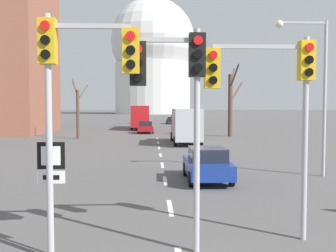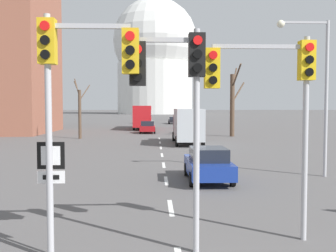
{
  "view_description": "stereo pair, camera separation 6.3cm",
  "coord_description": "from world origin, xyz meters",
  "px_view_note": "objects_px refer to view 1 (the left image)",
  "views": [
    {
      "loc": [
        -0.6,
        -3.91,
        3.32
      ],
      "look_at": [
        -0.19,
        5.6,
        2.83
      ],
      "focal_mm": 40.0,
      "sensor_mm": 36.0,
      "label": 1
    },
    {
      "loc": [
        -0.54,
        -3.91,
        3.32
      ],
      "look_at": [
        -0.19,
        5.6,
        2.83
      ],
      "focal_mm": 40.0,
      "sensor_mm": 36.0,
      "label": 2
    }
  ],
  "objects_px": {
    "street_lamp_right": "(315,79)",
    "delivery_truck": "(186,125)",
    "sedan_near_right": "(146,127)",
    "city_bus": "(141,115)",
    "traffic_signal_near_left": "(77,74)",
    "route_sign_post": "(51,177)",
    "traffic_signal_near_right": "(273,86)",
    "sedan_near_left": "(171,120)",
    "traffic_signal_centre_tall": "(177,84)",
    "sedan_mid_centre": "(139,120)",
    "sedan_far_left": "(207,164)"
  },
  "relations": [
    {
      "from": "sedan_near_left",
      "to": "city_bus",
      "type": "relative_size",
      "value": 0.42
    },
    {
      "from": "traffic_signal_centre_tall",
      "to": "street_lamp_right",
      "type": "relative_size",
      "value": 0.69
    },
    {
      "from": "sedan_mid_centre",
      "to": "street_lamp_right",
      "type": "bearing_deg",
      "value": -79.94
    },
    {
      "from": "traffic_signal_near_right",
      "to": "city_bus",
      "type": "relative_size",
      "value": 0.47
    },
    {
      "from": "city_bus",
      "to": "sedan_mid_centre",
      "type": "bearing_deg",
      "value": 92.94
    },
    {
      "from": "traffic_signal_near_left",
      "to": "street_lamp_right",
      "type": "relative_size",
      "value": 0.72
    },
    {
      "from": "traffic_signal_near_left",
      "to": "traffic_signal_near_right",
      "type": "height_order",
      "value": "traffic_signal_near_left"
    },
    {
      "from": "traffic_signal_near_left",
      "to": "route_sign_post",
      "type": "xyz_separation_m",
      "value": [
        -0.61,
        0.17,
        -2.24
      ]
    },
    {
      "from": "sedan_near_right",
      "to": "sedan_mid_centre",
      "type": "distance_m",
      "value": 28.22
    },
    {
      "from": "traffic_signal_centre_tall",
      "to": "city_bus",
      "type": "relative_size",
      "value": 0.47
    },
    {
      "from": "traffic_signal_near_left",
      "to": "traffic_signal_near_right",
      "type": "xyz_separation_m",
      "value": [
        4.58,
        0.93,
        -0.18
      ]
    },
    {
      "from": "sedan_near_left",
      "to": "city_bus",
      "type": "bearing_deg",
      "value": -107.88
    },
    {
      "from": "delivery_truck",
      "to": "traffic_signal_near_left",
      "type": "bearing_deg",
      "value": -100.47
    },
    {
      "from": "traffic_signal_centre_tall",
      "to": "sedan_mid_centre",
      "type": "distance_m",
      "value": 67.19
    },
    {
      "from": "route_sign_post",
      "to": "delivery_truck",
      "type": "height_order",
      "value": "delivery_truck"
    },
    {
      "from": "traffic_signal_centre_tall",
      "to": "street_lamp_right",
      "type": "height_order",
      "value": "street_lamp_right"
    },
    {
      "from": "sedan_near_right",
      "to": "city_bus",
      "type": "relative_size",
      "value": 0.38
    },
    {
      "from": "traffic_signal_near_right",
      "to": "city_bus",
      "type": "distance_m",
      "value": 47.65
    },
    {
      "from": "sedan_near_left",
      "to": "delivery_truck",
      "type": "bearing_deg",
      "value": -91.04
    },
    {
      "from": "traffic_signal_near_left",
      "to": "delivery_truck",
      "type": "bearing_deg",
      "value": 79.53
    },
    {
      "from": "traffic_signal_near_left",
      "to": "sedan_mid_centre",
      "type": "distance_m",
      "value": 67.37
    },
    {
      "from": "traffic_signal_near_right",
      "to": "sedan_mid_centre",
      "type": "relative_size",
      "value": 1.16
    },
    {
      "from": "traffic_signal_near_left",
      "to": "sedan_near_left",
      "type": "xyz_separation_m",
      "value": [
        5.39,
        65.09,
        -3.28
      ]
    },
    {
      "from": "traffic_signal_near_left",
      "to": "traffic_signal_centre_tall",
      "type": "bearing_deg",
      "value": 6.2
    },
    {
      "from": "traffic_signal_centre_tall",
      "to": "sedan_near_left",
      "type": "bearing_deg",
      "value": 87.15
    },
    {
      "from": "sedan_near_left",
      "to": "city_bus",
      "type": "distance_m",
      "value": 17.66
    },
    {
      "from": "sedan_near_right",
      "to": "traffic_signal_near_right",
      "type": "bearing_deg",
      "value": -84.42
    },
    {
      "from": "traffic_signal_centre_tall",
      "to": "delivery_truck",
      "type": "bearing_deg",
      "value": 84.28
    },
    {
      "from": "street_lamp_right",
      "to": "sedan_near_left",
      "type": "xyz_separation_m",
      "value": [
        -3.91,
        55.8,
        -3.89
      ]
    },
    {
      "from": "traffic_signal_centre_tall",
      "to": "sedan_mid_centre",
      "type": "relative_size",
      "value": 1.16
    },
    {
      "from": "traffic_signal_centre_tall",
      "to": "sedan_near_left",
      "type": "relative_size",
      "value": 1.11
    },
    {
      "from": "route_sign_post",
      "to": "street_lamp_right",
      "type": "relative_size",
      "value": 0.35
    },
    {
      "from": "traffic_signal_near_left",
      "to": "traffic_signal_near_right",
      "type": "distance_m",
      "value": 4.67
    },
    {
      "from": "traffic_signal_near_right",
      "to": "street_lamp_right",
      "type": "height_order",
      "value": "street_lamp_right"
    },
    {
      "from": "sedan_mid_centre",
      "to": "sedan_far_left",
      "type": "bearing_deg",
      "value": -85.08
    },
    {
      "from": "delivery_truck",
      "to": "city_bus",
      "type": "bearing_deg",
      "value": 101.48
    },
    {
      "from": "sedan_near_right",
      "to": "sedan_mid_centre",
      "type": "relative_size",
      "value": 0.95
    },
    {
      "from": "traffic_signal_near_left",
      "to": "delivery_truck",
      "type": "height_order",
      "value": "traffic_signal_near_left"
    },
    {
      "from": "traffic_signal_near_right",
      "to": "delivery_truck",
      "type": "distance_m",
      "value": 24.43
    },
    {
      "from": "traffic_signal_near_left",
      "to": "traffic_signal_centre_tall",
      "type": "relative_size",
      "value": 1.05
    },
    {
      "from": "sedan_near_left",
      "to": "traffic_signal_centre_tall",
      "type": "bearing_deg",
      "value": -92.85
    },
    {
      "from": "traffic_signal_near_left",
      "to": "street_lamp_right",
      "type": "bearing_deg",
      "value": 44.97
    },
    {
      "from": "route_sign_post",
      "to": "delivery_truck",
      "type": "distance_m",
      "value": 25.65
    },
    {
      "from": "traffic_signal_near_left",
      "to": "city_bus",
      "type": "xyz_separation_m",
      "value": [
        -0.02,
        48.33,
        -1.96
      ]
    },
    {
      "from": "traffic_signal_centre_tall",
      "to": "delivery_truck",
      "type": "height_order",
      "value": "traffic_signal_centre_tall"
    },
    {
      "from": "traffic_signal_centre_tall",
      "to": "delivery_truck",
      "type": "xyz_separation_m",
      "value": [
        2.51,
        25.03,
        -2.11
      ]
    },
    {
      "from": "sedan_far_left",
      "to": "sedan_near_left",
      "type": "bearing_deg",
      "value": 88.67
    },
    {
      "from": "traffic_signal_near_left",
      "to": "route_sign_post",
      "type": "relative_size",
      "value": 2.04
    },
    {
      "from": "street_lamp_right",
      "to": "delivery_truck",
      "type": "relative_size",
      "value": 1.02
    },
    {
      "from": "sedan_near_left",
      "to": "delivery_truck",
      "type": "xyz_separation_m",
      "value": [
        -0.72,
        -39.83,
        0.97
      ]
    }
  ]
}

